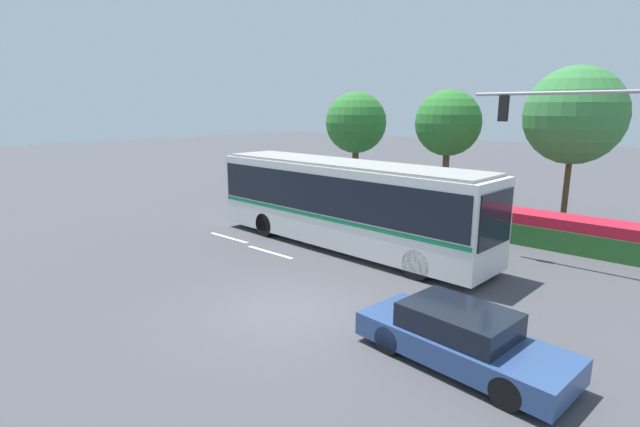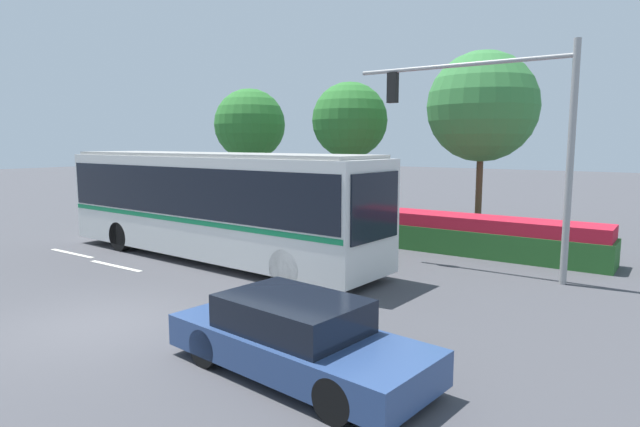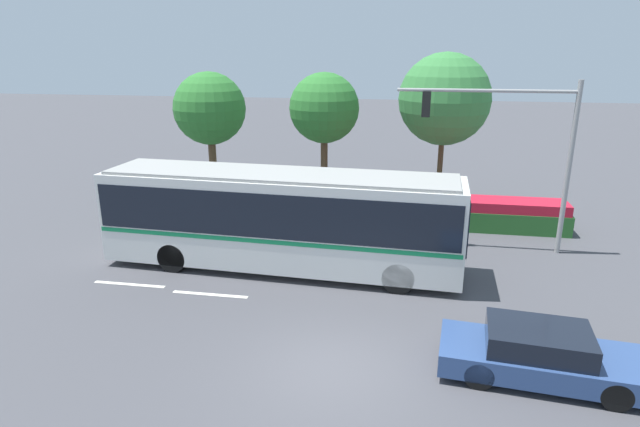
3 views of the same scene
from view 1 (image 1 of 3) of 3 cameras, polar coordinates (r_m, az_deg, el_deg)
name	(u,v)px [view 1 (image 1 of 3)]	position (r m, az deg, el deg)	size (l,w,h in m)	color
ground_plane	(288,309)	(13.19, -3.85, -11.40)	(140.00, 140.00, 0.00)	#444449
city_bus	(345,199)	(18.31, 2.95, 1.70)	(12.13, 3.06, 3.36)	silver
sedan_foreground	(461,338)	(10.81, 16.50, -14.10)	(4.64, 2.19, 1.24)	navy
traffic_light_pole	(610,146)	(17.50, 31.38, 6.91)	(6.20, 0.24, 6.23)	gray
flowering_hedge	(557,232)	(20.77, 26.51, -1.95)	(9.00, 1.48, 1.26)	#286028
street_tree_left	(356,123)	(27.10, 4.33, 10.74)	(3.39, 3.39, 6.24)	brown
street_tree_centre	(448,124)	(24.52, 15.10, 10.36)	(3.22, 3.22, 6.23)	brown
street_tree_right	(574,116)	(23.39, 28.17, 10.29)	(4.16, 4.16, 7.11)	brown
lane_stripe_near	(229,238)	(20.40, -10.86, -2.86)	(2.40, 0.16, 0.01)	silver
lane_stripe_mid	(270,252)	(18.17, -6.03, -4.62)	(2.40, 0.16, 0.01)	silver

